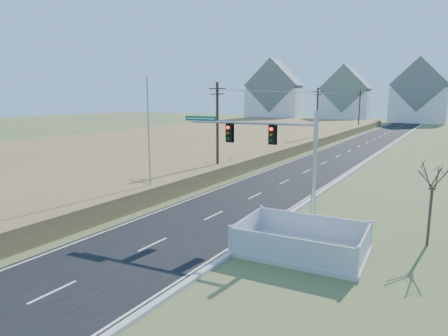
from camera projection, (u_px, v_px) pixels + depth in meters
The scene contains 15 objects.
ground at pixel (176, 234), 22.59m from camera, with size 260.00×260.00×0.00m, color #4A5A2B.
road at pixel (364, 144), 64.87m from camera, with size 8.00×180.00×0.06m, color black.
curb at pixel (392, 145), 62.77m from camera, with size 0.30×180.00×0.18m, color #B2AFA8.
reed_marsh at pixel (207, 138), 68.38m from camera, with size 38.00×110.00×1.30m, color olive.
utility_pole_near at pixel (217, 129), 37.71m from camera, with size 1.80×0.26×9.00m.
utility_pole_mid at pixel (317, 115), 63.08m from camera, with size 1.80×0.26×9.00m.
utility_pole_far at pixel (359, 110), 88.45m from camera, with size 1.80×0.26×9.00m.
condo_nw at pixel (274, 96), 124.90m from camera, with size 17.69×13.38×19.05m.
condo_nnw at pixel (345, 99), 121.74m from camera, with size 14.93×11.17×17.03m.
condo_n at pixel (419, 96), 114.94m from camera, with size 15.27×10.20×18.54m.
traffic_signal_mast at pixel (283, 156), 23.30m from camera, with size 8.65×1.17×6.91m.
fence_enclosure at pixel (301, 247), 19.96m from camera, with size 6.53×4.65×1.44m.
open_sign at pixel (253, 250), 19.47m from camera, with size 0.47×0.24×0.61m.
flagpole at pixel (149, 153), 28.85m from camera, with size 0.41×0.41×9.17m.
bare_tree at pixel (434, 175), 20.27m from camera, with size 1.77×1.77×4.69m.
Camera 1 is at (13.36, -17.14, 7.73)m, focal length 32.00 mm.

